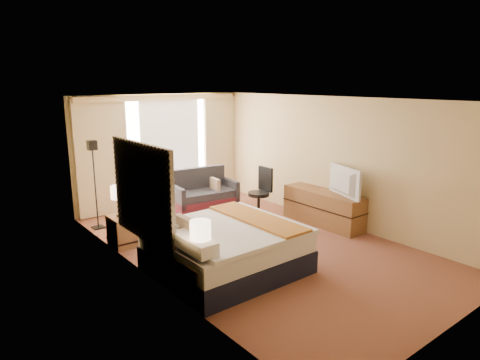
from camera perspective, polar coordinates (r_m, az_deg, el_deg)
floor at (r=7.85m, az=2.04°, el=-8.58°), size 4.20×7.00×0.02m
ceiling at (r=7.30m, az=2.21°, el=10.74°), size 4.20×7.00×0.02m
wall_back at (r=10.33m, az=-10.63°, el=3.99°), size 4.20×0.02×2.60m
wall_front at (r=5.41m, az=27.11°, el=-5.63°), size 4.20×0.02×2.60m
wall_left at (r=6.34m, az=-12.46°, el=-1.84°), size 0.02×7.00×2.60m
wall_right at (r=8.95m, az=12.40°, el=2.51°), size 0.02×7.00×2.60m
headboard at (r=6.54m, az=-12.91°, el=-1.60°), size 0.06×1.85×1.50m
nightstand_left at (r=5.94m, az=-5.29°, el=-13.20°), size 0.45×0.52×0.55m
nightstand_right at (r=8.00m, az=-15.24°, el=-6.54°), size 0.45×0.52×0.55m
media_dresser at (r=8.97m, az=11.01°, el=-3.65°), size 0.50×1.80×0.70m
window at (r=10.42m, az=-9.34°, el=4.23°), size 2.30×0.02×2.30m
curtains at (r=10.21m, az=-10.37°, el=4.51°), size 4.12×0.19×2.56m
bed at (r=6.71m, az=-1.93°, el=-9.03°), size 2.10×1.92×1.02m
loveseat at (r=9.96m, az=-4.90°, el=-2.04°), size 1.55×0.96×0.92m
floor_lamp at (r=8.82m, az=-18.93°, el=1.65°), size 0.22×0.22×1.78m
desk_chair at (r=9.27m, az=2.78°, el=-2.01°), size 0.53×0.53×1.08m
lamp_left at (r=5.61m, az=-5.30°, el=-6.74°), size 0.28×0.28×0.59m
lamp_right at (r=7.77m, az=-15.91°, el=-1.67°), size 0.27×0.27×0.56m
tissue_box at (r=5.77m, az=-3.57°, el=-10.45°), size 0.14×0.14×0.10m
telephone at (r=7.80m, az=-14.44°, el=-4.62°), size 0.18×0.14×0.07m
television at (r=8.50m, az=13.21°, el=-0.22°), size 0.45×1.00×0.58m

